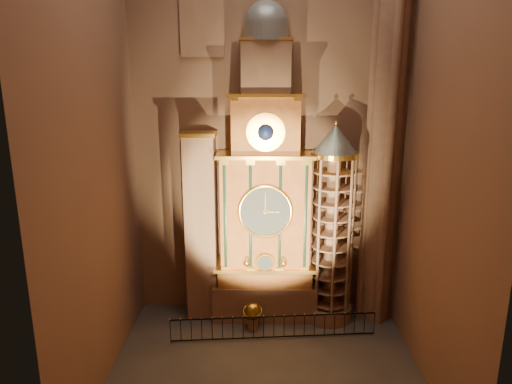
{
  "coord_description": "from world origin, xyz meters",
  "views": [
    {
      "loc": [
        -0.18,
        -18.12,
        12.89
      ],
      "look_at": [
        -0.46,
        3.0,
        7.57
      ],
      "focal_mm": 32.0,
      "sensor_mm": 36.0,
      "label": 1
    }
  ],
  "objects_px": {
    "astronomical_clock": "(265,199)",
    "portrait_tower": "(201,227)",
    "stair_turret": "(332,227)",
    "celestial_globe": "(253,314)",
    "iron_railing": "(274,327)"
  },
  "relations": [
    {
      "from": "celestial_globe",
      "to": "iron_railing",
      "type": "distance_m",
      "value": 1.47
    },
    {
      "from": "astronomical_clock",
      "to": "portrait_tower",
      "type": "relative_size",
      "value": 1.64
    },
    {
      "from": "astronomical_clock",
      "to": "portrait_tower",
      "type": "bearing_deg",
      "value": 179.71
    },
    {
      "from": "stair_turret",
      "to": "iron_railing",
      "type": "xyz_separation_m",
      "value": [
        -3.05,
        -2.19,
        -4.61
      ]
    },
    {
      "from": "portrait_tower",
      "to": "celestial_globe",
      "type": "relative_size",
      "value": 7.01
    },
    {
      "from": "astronomical_clock",
      "to": "celestial_globe",
      "type": "distance_m",
      "value": 6.03
    },
    {
      "from": "celestial_globe",
      "to": "iron_railing",
      "type": "xyz_separation_m",
      "value": [
        1.1,
        -0.96,
        -0.21
      ]
    },
    {
      "from": "astronomical_clock",
      "to": "portrait_tower",
      "type": "distance_m",
      "value": 3.73
    },
    {
      "from": "stair_turret",
      "to": "iron_railing",
      "type": "distance_m",
      "value": 5.94
    },
    {
      "from": "astronomical_clock",
      "to": "stair_turret",
      "type": "xyz_separation_m",
      "value": [
        3.5,
        -0.26,
        -1.41
      ]
    },
    {
      "from": "stair_turret",
      "to": "astronomical_clock",
      "type": "bearing_deg",
      "value": 175.7
    },
    {
      "from": "iron_railing",
      "to": "celestial_globe",
      "type": "bearing_deg",
      "value": 138.96
    },
    {
      "from": "astronomical_clock",
      "to": "portrait_tower",
      "type": "height_order",
      "value": "astronomical_clock"
    },
    {
      "from": "portrait_tower",
      "to": "stair_turret",
      "type": "height_order",
      "value": "stair_turret"
    },
    {
      "from": "stair_turret",
      "to": "celestial_globe",
      "type": "xyz_separation_m",
      "value": [
        -4.14,
        -1.23,
        -4.4
      ]
    }
  ]
}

